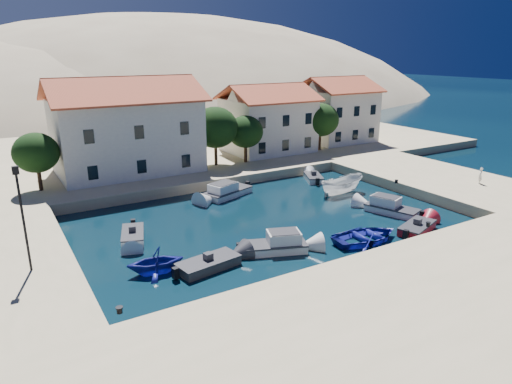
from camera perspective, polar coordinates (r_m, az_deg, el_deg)
ground at (r=29.86m, az=11.84°, el=-9.41°), size 400.00×400.00×0.00m
quay_south at (r=26.13m, az=21.00°, el=-13.12°), size 52.00×12.00×1.00m
quay_east at (r=50.45m, az=21.54°, el=1.44°), size 11.00×20.00×1.00m
quay_west at (r=31.94m, az=-29.17°, el=-8.55°), size 8.00×20.00×1.00m
quay_north at (r=62.18m, az=-10.91°, el=5.15°), size 80.00×36.00×1.00m
hills at (r=152.65m, az=-15.06°, el=2.78°), size 254.00×176.00×99.00m
building_left at (r=49.47m, az=-15.96°, el=8.15°), size 14.70×9.45×9.70m
building_mid at (r=57.71m, az=1.49°, el=9.30°), size 10.50×8.40×8.30m
building_right at (r=65.58m, az=10.05°, el=10.23°), size 9.45×8.40×8.80m
trees at (r=51.04m, az=-3.55°, el=7.78°), size 37.30×5.30×6.45m
lamppost at (r=28.59m, az=-27.24°, el=-1.94°), size 0.35×0.25×6.22m
bollards at (r=33.74m, az=11.08°, el=-4.03°), size 29.36×9.56×0.30m
motorboat_grey_sw at (r=29.36m, az=-5.97°, el=-8.95°), size 4.28×2.41×1.25m
cabin_cruiser_south at (r=31.48m, az=2.42°, el=-6.62°), size 4.64×3.22×1.60m
rowboat_south at (r=34.16m, az=13.58°, el=-6.01°), size 5.51×4.12×1.09m
motorboat_red_se at (r=36.92m, az=19.47°, el=-4.26°), size 4.06×2.80×1.25m
cabin_cruiser_east at (r=40.23m, az=16.63°, el=-1.95°), size 3.14×4.74×1.60m
boat_east at (r=44.77m, az=10.62°, el=-0.21°), size 4.95×1.94×1.90m
motorboat_white_ne at (r=48.79m, az=7.19°, el=1.77°), size 2.81×3.65×1.25m
rowboat_west at (r=29.50m, az=-12.37°, el=-9.79°), size 3.89×3.50×1.82m
motorboat_white_west at (r=34.63m, az=-15.14°, el=-5.27°), size 2.54×3.82×1.25m
cabin_cruiser_north at (r=43.29m, az=-3.51°, el=0.11°), size 5.30×3.60×1.60m
pedestrian at (r=48.59m, az=26.22°, el=1.85°), size 0.68×0.61×1.56m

